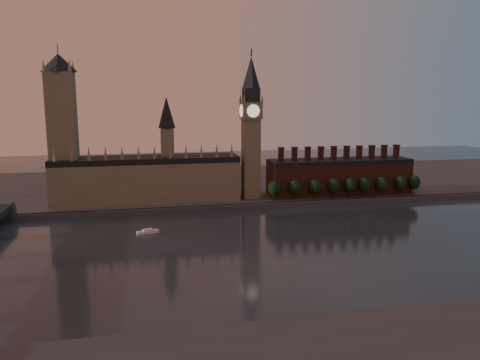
% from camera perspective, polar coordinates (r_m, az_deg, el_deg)
% --- Properties ---
extents(ground, '(900.00, 900.00, 0.00)m').
position_cam_1_polar(ground, '(243.64, 4.99, -8.51)').
color(ground, black).
rests_on(ground, ground).
extents(north_bank, '(900.00, 182.00, 4.00)m').
position_cam_1_polar(north_bank, '(411.54, -2.22, -0.53)').
color(north_bank, '#444348').
rests_on(north_bank, ground).
extents(palace_of_westminster, '(130.00, 30.30, 74.00)m').
position_cam_1_polar(palace_of_westminster, '(340.28, -11.16, 0.41)').
color(palace_of_westminster, '#81715C').
rests_on(palace_of_westminster, north_bank).
extents(victoria_tower, '(24.00, 24.00, 108.00)m').
position_cam_1_polar(victoria_tower, '(340.22, -20.83, 6.30)').
color(victoria_tower, '#81715C').
rests_on(victoria_tower, north_bank).
extents(big_ben, '(15.00, 15.00, 107.00)m').
position_cam_1_polar(big_ben, '(340.50, 1.35, 6.57)').
color(big_ben, '#81715C').
rests_on(big_ben, north_bank).
extents(chimney_block, '(110.00, 25.00, 37.00)m').
position_cam_1_polar(chimney_block, '(367.30, 12.01, 0.48)').
color(chimney_block, '#592822').
rests_on(chimney_block, north_bank).
extents(embankment_tree_0, '(8.60, 8.60, 14.88)m').
position_cam_1_polar(embankment_tree_0, '(334.80, 4.19, -1.00)').
color(embankment_tree_0, black).
rests_on(embankment_tree_0, north_bank).
extents(embankment_tree_1, '(8.60, 8.60, 14.88)m').
position_cam_1_polar(embankment_tree_1, '(339.39, 6.71, -0.89)').
color(embankment_tree_1, black).
rests_on(embankment_tree_1, north_bank).
extents(embankment_tree_2, '(8.60, 8.60, 14.88)m').
position_cam_1_polar(embankment_tree_2, '(344.19, 9.13, -0.79)').
color(embankment_tree_2, black).
rests_on(embankment_tree_2, north_bank).
extents(embankment_tree_3, '(8.60, 8.60, 14.88)m').
position_cam_1_polar(embankment_tree_3, '(350.35, 11.35, -0.67)').
color(embankment_tree_3, black).
rests_on(embankment_tree_3, north_bank).
extents(embankment_tree_4, '(8.60, 8.60, 14.88)m').
position_cam_1_polar(embankment_tree_4, '(354.62, 13.26, -0.62)').
color(embankment_tree_4, black).
rests_on(embankment_tree_4, north_bank).
extents(embankment_tree_5, '(8.60, 8.60, 14.88)m').
position_cam_1_polar(embankment_tree_5, '(359.78, 14.92, -0.54)').
color(embankment_tree_5, black).
rests_on(embankment_tree_5, north_bank).
extents(embankment_tree_6, '(8.60, 8.60, 14.88)m').
position_cam_1_polar(embankment_tree_6, '(366.25, 16.86, -0.45)').
color(embankment_tree_6, black).
rests_on(embankment_tree_6, north_bank).
extents(embankment_tree_7, '(8.60, 8.60, 14.88)m').
position_cam_1_polar(embankment_tree_7, '(373.86, 19.01, -0.36)').
color(embankment_tree_7, black).
rests_on(embankment_tree_7, north_bank).
extents(embankment_tree_8, '(8.60, 8.60, 14.88)m').
position_cam_1_polar(embankment_tree_8, '(380.95, 20.50, -0.27)').
color(embankment_tree_8, black).
rests_on(embankment_tree_8, north_bank).
extents(river_boat, '(13.10, 6.54, 2.52)m').
position_cam_1_polar(river_boat, '(276.79, -11.19, -6.18)').
color(river_boat, silver).
rests_on(river_boat, ground).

